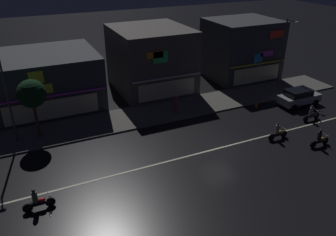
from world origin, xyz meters
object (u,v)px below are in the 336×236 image
at_px(pedestrian_on_sidewalk, 175,104).
at_px(motorcycle_lead, 311,114).
at_px(motorcycle_following, 320,139).
at_px(parked_car_near_kerb, 299,97).
at_px(motorcycle_trailing_far, 37,201).
at_px(streetlamp_west, 6,89).
at_px(traffic_cone, 257,104).
at_px(streetlamp_mid, 284,48).
at_px(motorcycle_opposite_lane, 278,132).

bearing_deg(pedestrian_on_sidewalk, motorcycle_lead, -89.27).
bearing_deg(motorcycle_following, parked_car_near_kerb, -127.58).
relative_size(parked_car_near_kerb, motorcycle_trailing_far, 2.26).
xyz_separation_m(streetlamp_west, motorcycle_following, (21.77, -10.40, -4.11)).
relative_size(pedestrian_on_sidewalk, traffic_cone, 3.25).
height_order(streetlamp_mid, motorcycle_lead, streetlamp_mid).
relative_size(motorcycle_following, motorcycle_opposite_lane, 1.00).
bearing_deg(pedestrian_on_sidewalk, streetlamp_mid, -52.31).
height_order(motorcycle_opposite_lane, traffic_cone, motorcycle_opposite_lane).
height_order(streetlamp_west, pedestrian_on_sidewalk, streetlamp_west).
distance_m(streetlamp_mid, traffic_cone, 7.90).
bearing_deg(streetlamp_mid, pedestrian_on_sidewalk, -174.58).
xyz_separation_m(motorcycle_lead, motorcycle_following, (-2.91, -3.69, 0.00)).
bearing_deg(motorcycle_lead, motorcycle_opposite_lane, -159.75).
height_order(parked_car_near_kerb, motorcycle_lead, parked_car_near_kerb).
xyz_separation_m(streetlamp_mid, motorcycle_lead, (-3.12, -7.84, -3.90)).
distance_m(motorcycle_following, traffic_cone, 8.19).
height_order(streetlamp_mid, parked_car_near_kerb, streetlamp_mid).
bearing_deg(traffic_cone, motorcycle_lead, -59.62).
bearing_deg(streetlamp_mid, parked_car_near_kerb, -109.16).
bearing_deg(motorcycle_following, streetlamp_west, -30.42).
xyz_separation_m(motorcycle_lead, motorcycle_trailing_far, (-23.96, -2.07, 0.00)).
bearing_deg(motorcycle_following, motorcycle_trailing_far, -9.30).
xyz_separation_m(streetlamp_west, streetlamp_mid, (27.80, 1.13, -0.21)).
bearing_deg(pedestrian_on_sidewalk, motorcycle_trailing_far, 155.12).
bearing_deg(motorcycle_opposite_lane, motorcycle_trailing_far, -1.64).
distance_m(streetlamp_west, streetlamp_mid, 27.82).
xyz_separation_m(pedestrian_on_sidewalk, parked_car_near_kerb, (12.14, -3.37, -0.09)).
bearing_deg(motorcycle_trailing_far, motorcycle_following, 175.23).
bearing_deg(motorcycle_trailing_far, traffic_cone, -163.29).
bearing_deg(motorcycle_lead, parked_car_near_kerb, 69.61).
bearing_deg(pedestrian_on_sidewalk, parked_car_near_kerb, -73.23).
xyz_separation_m(streetlamp_mid, motorcycle_trailing_far, (-27.08, -9.91, -3.90)).
relative_size(streetlamp_west, motorcycle_lead, 4.16).
height_order(pedestrian_on_sidewalk, motorcycle_trailing_far, pedestrian_on_sidewalk).
bearing_deg(parked_car_near_kerb, motorcycle_lead, -115.22).
height_order(streetlamp_west, streetlamp_mid, streetlamp_west).
distance_m(motorcycle_opposite_lane, motorcycle_trailing_far, 18.82).
height_order(parked_car_near_kerb, motorcycle_opposite_lane, parked_car_near_kerb).
distance_m(parked_car_near_kerb, motorcycle_lead, 3.51).
bearing_deg(traffic_cone, motorcycle_following, -91.98).
height_order(streetlamp_west, motorcycle_trailing_far, streetlamp_west).
relative_size(pedestrian_on_sidewalk, motorcycle_following, 0.94).
height_order(pedestrian_on_sidewalk, motorcycle_lead, pedestrian_on_sidewalk).
xyz_separation_m(motorcycle_trailing_far, traffic_cone, (21.33, 6.55, -0.36)).
xyz_separation_m(motorcycle_opposite_lane, traffic_cone, (2.53, 5.90, -0.36)).
height_order(motorcycle_opposite_lane, motorcycle_trailing_far, same).
relative_size(streetlamp_west, pedestrian_on_sidewalk, 4.42).
bearing_deg(streetlamp_west, motorcycle_opposite_lane, -22.61).
relative_size(parked_car_near_kerb, traffic_cone, 7.82).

